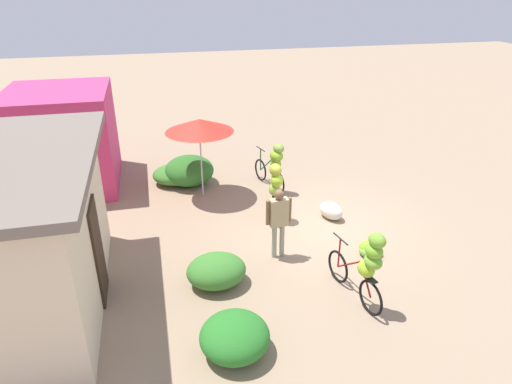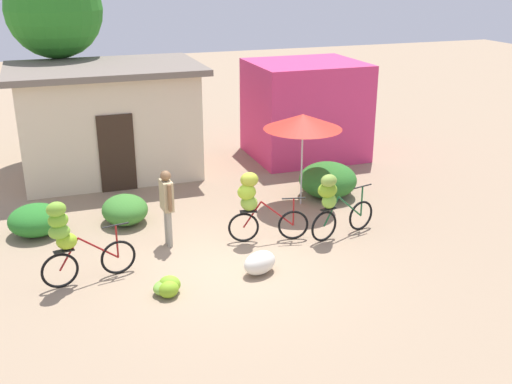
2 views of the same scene
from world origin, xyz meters
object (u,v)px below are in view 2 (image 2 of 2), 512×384
bicycle_near_pile (255,202)px  produce_sack (260,263)px  person_vendor (167,200)px  bicycle_center_loaded (333,200)px  tree_behind_building (54,11)px  shop_pink (305,110)px  market_umbrella (303,122)px  building_low (108,120)px  bicycle_leftmost (70,238)px  banana_pile_on_ground (168,287)px

bicycle_near_pile → produce_sack: bearing=-105.5°
bicycle_near_pile → person_vendor: bearing=166.5°
bicycle_near_pile → person_vendor: (-1.75, 0.42, 0.11)m
bicycle_near_pile → bicycle_center_loaded: bicycle_near_pile is taller
tree_behind_building → person_vendor: 8.03m
shop_pink → market_umbrella: (-1.73, -3.76, 0.65)m
building_low → bicycle_near_pile: building_low is taller
bicycle_near_pile → bicycle_center_loaded: (1.60, -0.42, -0.02)m
produce_sack → person_vendor: bearing=126.9°
bicycle_leftmost → person_vendor: size_ratio=1.06×
produce_sack → person_vendor: size_ratio=0.43×
banana_pile_on_ground → person_vendor: size_ratio=0.38×
building_low → bicycle_near_pile: bearing=-67.9°
bicycle_near_pile → building_low: bearing=112.1°
shop_pink → tree_behind_building: 7.69m
bicycle_near_pile → person_vendor: size_ratio=1.03×
bicycle_leftmost → bicycle_center_loaded: bicycle_leftmost is taller
bicycle_leftmost → bicycle_near_pile: 3.79m
produce_sack → building_low: bearing=105.1°
bicycle_leftmost → market_umbrella: bearing=22.8°
tree_behind_building → market_umbrella: bearing=-49.5°
person_vendor → shop_pink: bearing=43.5°
market_umbrella → bicycle_leftmost: size_ratio=1.29×
shop_pink → bicycle_leftmost: size_ratio=1.84×
person_vendor → produce_sack: bearing=-53.1°
bicycle_leftmost → person_vendor: bicycle_leftmost is taller
produce_sack → market_umbrella: bearing=54.6°
building_low → market_umbrella: bearing=-44.3°
bicycle_leftmost → produce_sack: 3.49m
produce_sack → banana_pile_on_ground: bearing=-173.9°
building_low → market_umbrella: (4.04, -3.94, 0.54)m
person_vendor → banana_pile_on_ground: bearing=-102.3°
bicycle_center_loaded → banana_pile_on_ground: 4.03m
tree_behind_building → bicycle_near_pile: 8.94m
tree_behind_building → banana_pile_on_ground: size_ratio=9.04×
bicycle_center_loaded → bicycle_near_pile: bearing=165.3°
banana_pile_on_ground → bicycle_center_loaded: bearing=17.2°
banana_pile_on_ground → market_umbrella: bearing=39.2°
market_umbrella → bicycle_near_pile: size_ratio=1.33×
bicycle_leftmost → bicycle_center_loaded: 5.33m
bicycle_near_pile → person_vendor: person_vendor is taller
tree_behind_building → market_umbrella: tree_behind_building is taller
market_umbrella → person_vendor: size_ratio=1.37×
market_umbrella → produce_sack: 4.15m
bicycle_leftmost → bicycle_near_pile: (3.73, 0.67, -0.04)m
building_low → bicycle_leftmost: (-1.46, -6.25, -0.59)m
tree_behind_building → bicycle_near_pile: bearing=-66.4°
market_umbrella → building_low: bearing=135.7°
market_umbrella → bicycle_center_loaded: 2.38m
market_umbrella → bicycle_center_loaded: market_umbrella is taller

